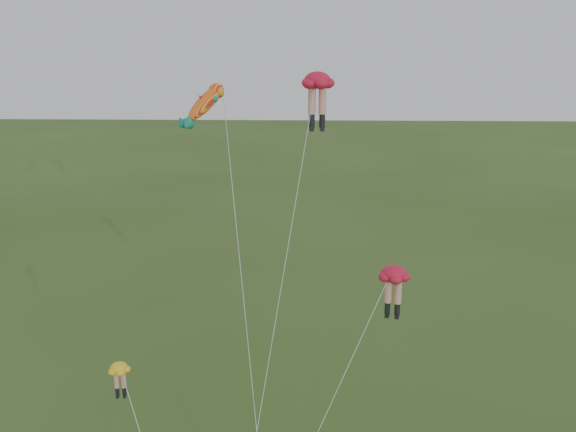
{
  "coord_description": "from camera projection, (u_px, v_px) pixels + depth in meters",
  "views": [
    {
      "loc": [
        2.94,
        -23.5,
        21.75
      ],
      "look_at": [
        2.02,
        6.0,
        13.48
      ],
      "focal_mm": 40.0,
      "sensor_mm": 36.0,
      "label": 1
    }
  ],
  "objects": [
    {
      "name": "legs_kite_red_high",
      "position": [
        317.0,
        89.0,
        31.54
      ],
      "size": [
        4.42,
        10.21,
        20.12
      ],
      "rotation": [
        0.0,
        0.0,
        0.07
      ],
      "color": "red",
      "rests_on": "ground"
    },
    {
      "name": "legs_kite_red_mid",
      "position": [
        391.0,
        282.0,
        26.95
      ],
      "size": [
        6.61,
        4.24,
        12.52
      ],
      "rotation": [
        0.0,
        0.0,
        -0.26
      ],
      "color": "red",
      "rests_on": "ground"
    },
    {
      "name": "legs_kite_yellow",
      "position": [
        122.0,
        379.0,
        27.39
      ],
      "size": [
        3.55,
        3.41,
        8.36
      ],
      "rotation": [
        0.0,
        0.0,
        0.12
      ],
      "color": "yellow",
      "rests_on": "ground"
    },
    {
      "name": "fish_kite",
      "position": [
        206.0,
        105.0,
        33.91
      ],
      "size": [
        5.25,
        12.88,
        19.6
      ],
      "rotation": [
        0.58,
        0.0,
        -0.66
      ],
      "color": "orange",
      "rests_on": "ground"
    }
  ]
}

